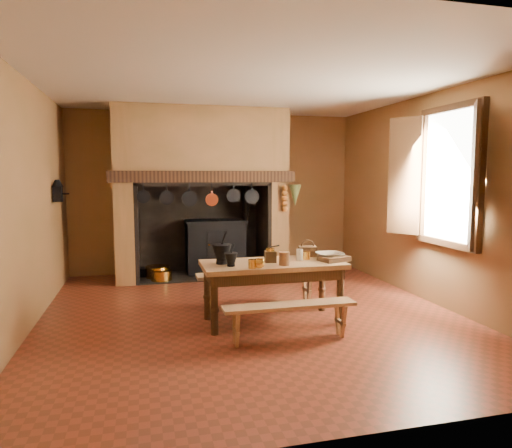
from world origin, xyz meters
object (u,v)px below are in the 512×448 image
(mixing_bowl, at_px, (330,256))
(coffee_grinder, at_px, (270,256))
(iron_range, at_px, (216,246))
(bench_front, at_px, (290,313))
(wicker_basket, at_px, (307,251))
(work_table, at_px, (273,272))

(mixing_bowl, bearing_deg, coffee_grinder, -179.42)
(iron_range, xyz_separation_m, bench_front, (0.23, -3.43, -0.19))
(iron_range, xyz_separation_m, wicker_basket, (0.75, -2.53, 0.30))
(work_table, distance_m, mixing_bowl, 0.73)
(work_table, bearing_deg, coffee_grinder, 168.07)
(bench_front, bearing_deg, work_table, 90.00)
(mixing_bowl, xyz_separation_m, wicker_basket, (-0.19, 0.25, 0.03))
(iron_range, bearing_deg, bench_front, -86.20)
(bench_front, distance_m, mixing_bowl, 1.07)
(iron_range, relative_size, bench_front, 1.14)
(iron_range, xyz_separation_m, work_table, (0.23, -2.79, 0.11))
(mixing_bowl, height_order, wicker_basket, wicker_basket)
(work_table, bearing_deg, mixing_bowl, 1.08)
(work_table, height_order, wicker_basket, wicker_basket)
(work_table, relative_size, coffee_grinder, 8.12)
(work_table, distance_m, bench_front, 0.71)
(bench_front, bearing_deg, mixing_bowl, 42.36)
(iron_range, relative_size, work_table, 0.98)
(wicker_basket, bearing_deg, iron_range, 116.82)
(work_table, height_order, coffee_grinder, coffee_grinder)
(work_table, xyz_separation_m, coffee_grinder, (-0.03, 0.01, 0.19))
(mixing_bowl, distance_m, wicker_basket, 0.32)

